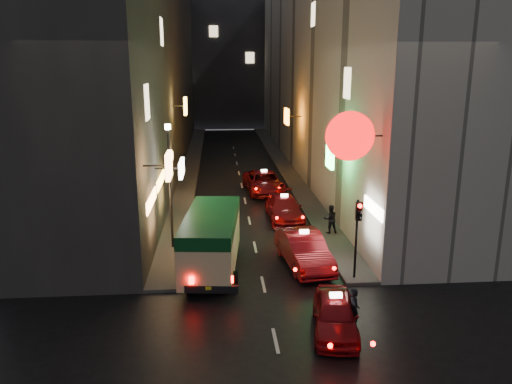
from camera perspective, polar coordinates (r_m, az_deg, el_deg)
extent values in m
cube|color=#393634|center=(45.55, -12.65, 13.89)|extent=(6.00, 52.00, 18.00)
cube|color=#FFA859|center=(21.46, -9.93, 3.01)|extent=(0.18, 1.47, 1.10)
cube|color=white|center=(25.33, -8.51, 2.72)|extent=(0.18, 1.98, 0.78)
cube|color=#F6B13D|center=(36.24, -8.08, 9.71)|extent=(0.18, 1.22, 1.24)
cube|color=#FFA859|center=(23.79, -11.89, -0.92)|extent=(0.10, 3.27, 0.55)
cube|color=#F6B13D|center=(27.83, -10.84, 1.36)|extent=(0.10, 3.68, 0.55)
cube|color=#FFA859|center=(33.98, -9.74, 3.76)|extent=(0.10, 2.89, 0.55)
cube|color=#FFE5B2|center=(23.41, -12.38, 10.00)|extent=(0.06, 1.30, 1.60)
cube|color=#FFE5B2|center=(31.35, -10.75, 17.54)|extent=(0.06, 1.30, 1.60)
cube|color=#A8A39A|center=(46.21, 8.03, 14.09)|extent=(6.00, 52.00, 18.00)
cylinder|color=#F20A0A|center=(21.08, 10.69, 6.30)|extent=(2.05, 0.18, 2.05)
cube|color=#32FF5B|center=(26.31, 8.48, 4.60)|extent=(0.18, 1.27, 1.73)
cube|color=orange|center=(40.64, 3.52, 8.62)|extent=(0.18, 1.72, 1.26)
cube|color=white|center=(22.61, 13.29, -1.81)|extent=(0.10, 2.57, 0.55)
cube|color=#FFE5B2|center=(27.04, 10.39, 12.14)|extent=(0.06, 1.30, 1.60)
cube|color=#FFE5B2|center=(36.93, 6.56, 19.52)|extent=(0.06, 1.30, 1.60)
cube|color=#35353A|center=(77.18, -3.28, 15.78)|extent=(30.00, 10.00, 22.00)
cube|color=#474542|center=(46.11, -7.42, 2.94)|extent=(1.50, 52.00, 0.15)
cube|color=#474542|center=(46.45, 3.12, 3.12)|extent=(1.50, 52.00, 0.15)
cube|color=beige|center=(22.59, -5.10, -5.39)|extent=(2.79, 6.41, 2.28)
cube|color=#0C401B|center=(22.31, -5.16, -3.26)|extent=(2.81, 6.43, 0.57)
cube|color=black|center=(22.81, -5.11, -4.58)|extent=(2.57, 3.94, 0.52)
cube|color=black|center=(20.14, -5.10, -10.98)|extent=(2.14, 0.39, 0.31)
cube|color=#FF0A05|center=(19.93, -7.40, -10.02)|extent=(0.19, 0.06, 0.29)
cube|color=#FF0A05|center=(19.91, -2.86, -9.94)|extent=(0.19, 0.06, 0.29)
cylinder|color=black|center=(24.89, -7.26, -6.35)|extent=(0.23, 0.79, 0.79)
cylinder|color=black|center=(21.19, -2.41, -10.07)|extent=(0.23, 0.79, 0.79)
imported|color=maroon|center=(18.17, 9.05, -13.36)|extent=(2.72, 5.03, 1.52)
cube|color=white|center=(17.79, 9.16, -10.94)|extent=(0.44, 0.25, 0.16)
sphere|color=#FF0A05|center=(16.19, 8.48, -16.99)|extent=(0.16, 0.16, 0.16)
sphere|color=#FF0A05|center=(16.52, 13.22, -16.54)|extent=(0.16, 0.16, 0.16)
imported|color=maroon|center=(23.42, 5.48, -6.27)|extent=(3.10, 6.06, 1.85)
cube|color=white|center=(23.08, 5.54, -3.91)|extent=(0.44, 0.23, 0.16)
sphere|color=#FF0A05|center=(20.86, 4.50, -8.83)|extent=(0.16, 0.16, 0.16)
sphere|color=#FF0A05|center=(21.17, 8.93, -8.61)|extent=(0.16, 0.16, 0.16)
imported|color=maroon|center=(30.19, 3.24, -1.64)|extent=(2.23, 5.23, 1.65)
cube|color=white|center=(29.95, 3.27, 0.05)|extent=(0.42, 0.19, 0.16)
sphere|color=#FF0A05|center=(27.85, 2.40, -2.97)|extent=(0.16, 0.16, 0.16)
sphere|color=#FF0A05|center=(28.06, 5.37, -2.88)|extent=(0.16, 0.16, 0.16)
imported|color=maroon|center=(36.50, 0.92, 1.34)|extent=(2.80, 5.83, 1.80)
cube|color=white|center=(36.29, 0.93, 2.86)|extent=(0.43, 0.22, 0.16)
sphere|color=#FF0A05|center=(33.94, 0.00, 0.37)|extent=(0.16, 0.16, 0.16)
sphere|color=#FF0A05|center=(34.10, 2.67, 0.42)|extent=(0.16, 0.16, 0.16)
imported|color=black|center=(18.20, 11.15, -12.83)|extent=(0.41, 0.62, 1.85)
imported|color=black|center=(27.58, 8.49, -2.86)|extent=(0.72, 0.50, 1.79)
cylinder|color=black|center=(21.84, 11.38, -5.32)|extent=(0.10, 0.10, 3.50)
cube|color=black|center=(21.28, 11.68, -2.18)|extent=(0.26, 0.18, 0.80)
sphere|color=#FF0A05|center=(21.10, 11.80, -1.56)|extent=(0.18, 0.18, 0.18)
sphere|color=black|center=(21.18, 11.76, -2.27)|extent=(0.17, 0.17, 0.17)
sphere|color=black|center=(21.25, 11.72, -2.96)|extent=(0.17, 0.17, 0.17)
cylinder|color=black|center=(24.99, -9.75, 0.27)|extent=(0.12, 0.12, 6.00)
cylinder|color=#FFE5BF|center=(24.43, -10.06, 7.34)|extent=(0.28, 0.28, 0.25)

